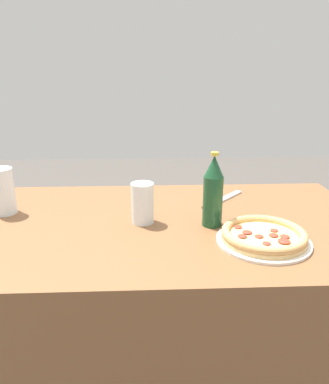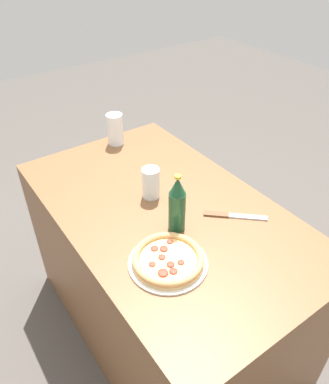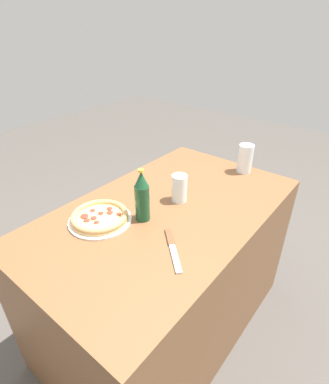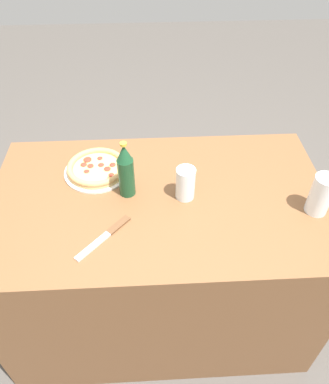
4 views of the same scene
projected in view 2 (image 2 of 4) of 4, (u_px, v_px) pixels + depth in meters
name	position (u px, v px, depth m)	size (l,w,h in m)	color
ground_plane	(165.00, 324.00, 1.91)	(8.00, 8.00, 0.00)	#4C4742
table	(165.00, 274.00, 1.68)	(1.27, 0.75, 0.76)	brown
pizza_salami	(168.00, 260.00, 1.21)	(0.26, 0.26, 0.04)	silver
glass_mango_juice	(115.00, 131.00, 1.82)	(0.08, 0.08, 0.15)	white
glass_lemonade	(151.00, 184.00, 1.48)	(0.07, 0.07, 0.13)	white
beer_bottle	(177.00, 204.00, 1.30)	(0.06, 0.06, 0.23)	#194728
knife	(232.00, 216.00, 1.41)	(0.18, 0.19, 0.01)	brown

